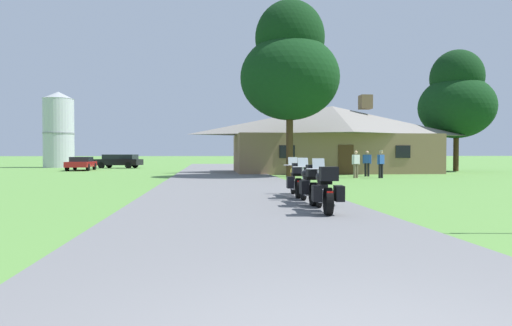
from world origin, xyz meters
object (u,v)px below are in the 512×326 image
Objects in this scene: tree_by_lodge_front at (290,66)px; motorcycle_black_second_in_row at (310,184)px; motorcycle_yellow_farthest_in_row at (297,180)px; parked_black_suv_far_left at (119,161)px; motorcycle_black_nearest_to_camera at (325,190)px; bystander_white_shirt_by_tree at (356,163)px; parked_red_sedan_far_left at (81,163)px; tree_right_of_lodge at (457,98)px; metal_silo_distant at (59,130)px; bystander_blue_shirt_beside_signpost at (367,162)px; bystander_blue_shirt_near_lodge at (381,162)px.

motorcycle_black_second_in_row is at bearing -98.64° from tree_by_lodge_front.
motorcycle_yellow_farthest_in_row is 0.43× the size of parked_black_suv_far_left.
motorcycle_black_nearest_to_camera and motorcycle_black_second_in_row have the same top height.
bystander_white_shirt_by_tree is (6.12, 15.20, 0.32)m from motorcycle_black_nearest_to_camera.
bystander_white_shirt_by_tree is 24.60m from parked_red_sedan_far_left.
motorcycle_yellow_farthest_in_row is 33.63m from parked_black_suv_far_left.
parked_black_suv_far_left reaches higher than motorcycle_yellow_farthest_in_row.
motorcycle_yellow_farthest_in_row is 27.78m from tree_right_of_lodge.
tree_right_of_lodge is 2.09× the size of parked_black_suv_far_left.
metal_silo_distant reaches higher than motorcycle_black_second_in_row.
tree_right_of_lodge is at bearing -20.75° from metal_silo_distant.
bystander_blue_shirt_beside_signpost is 0.34× the size of parked_black_suv_far_left.
bystander_blue_shirt_beside_signpost is (7.42, 15.13, 0.32)m from motorcycle_black_second_in_row.
tree_by_lodge_front is at bearing -128.58° from parked_black_suv_far_left.
motorcycle_black_second_in_row is 1.24× the size of bystander_blue_shirt_near_lodge.
tree_right_of_lodge is at bearing 52.50° from motorcycle_black_second_in_row.
parked_red_sedan_far_left is at bearing 173.98° from parked_black_suv_far_left.
bystander_blue_shirt_near_lodge is 1.49m from bystander_white_shirt_by_tree.
motorcycle_black_nearest_to_camera is 32.54m from parked_red_sedan_far_left.
parked_black_suv_far_left is (-29.96, 10.99, -5.39)m from tree_right_of_lodge.
tree_by_lodge_front reaches higher than bystander_blue_shirt_near_lodge.
parked_red_sedan_far_left is (-14.06, 25.57, 0.03)m from motorcycle_yellow_farthest_in_row.
tree_by_lodge_front reaches higher than parked_black_suv_far_left.
bystander_blue_shirt_beside_signpost is 2.19m from bystander_white_shirt_by_tree.
bystander_blue_shirt_near_lodge is (7.53, 13.14, 0.34)m from motorcycle_black_second_in_row.
bystander_white_shirt_by_tree reaches higher than motorcycle_black_nearest_to_camera.
metal_silo_distant is 8.19m from parked_black_suv_far_left.
bystander_white_shirt_by_tree is (6.02, 11.38, 0.32)m from motorcycle_yellow_farthest_in_row.
motorcycle_black_second_in_row is 16.85m from bystander_blue_shirt_beside_signpost.
bystander_blue_shirt_near_lodge is (7.59, 14.93, 0.34)m from motorcycle_black_nearest_to_camera.
tree_right_of_lodge reaches higher than bystander_blue_shirt_beside_signpost.
motorcycle_black_second_in_row is 29.32m from tree_right_of_lodge.
tree_by_lodge_front reaches higher than bystander_blue_shirt_beside_signpost.
parked_red_sedan_far_left is (-32.04, 5.14, -5.52)m from tree_right_of_lodge.
parked_red_sedan_far_left is at bearing 121.33° from motorcycle_black_nearest_to_camera.
bystander_white_shirt_by_tree reaches higher than parked_red_sedan_far_left.
bystander_blue_shirt_beside_signpost is at bearing 64.85° from motorcycle_yellow_farthest_in_row.
parked_black_suv_far_left is at bearing 116.45° from bystander_white_shirt_by_tree.
bystander_white_shirt_by_tree is at bearing 73.98° from motorcycle_black_nearest_to_camera.
parked_black_suv_far_left is (-11.88, 35.24, 0.17)m from motorcycle_black_nearest_to_camera.
metal_silo_distant is (-26.36, 23.28, 3.12)m from bystander_blue_shirt_near_lodge.
motorcycle_yellow_farthest_in_row is at bearing -63.94° from parked_red_sedan_far_left.
motorcycle_black_nearest_to_camera is at bearing -147.79° from parked_black_suv_far_left.
motorcycle_black_second_in_row is 1.25× the size of bystander_white_shirt_by_tree.
motorcycle_black_nearest_to_camera is 1.00× the size of motorcycle_black_second_in_row.
tree_right_of_lodge reaches higher than bystander_white_shirt_by_tree.
motorcycle_black_nearest_to_camera reaches higher than parked_red_sedan_far_left.
motorcycle_black_second_in_row is at bearing -129.79° from bystander_white_shirt_by_tree.
bystander_blue_shirt_beside_signpost is (-0.11, 1.99, -0.02)m from bystander_blue_shirt_near_lodge.
bystander_white_shirt_by_tree is 34.04m from metal_silo_distant.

